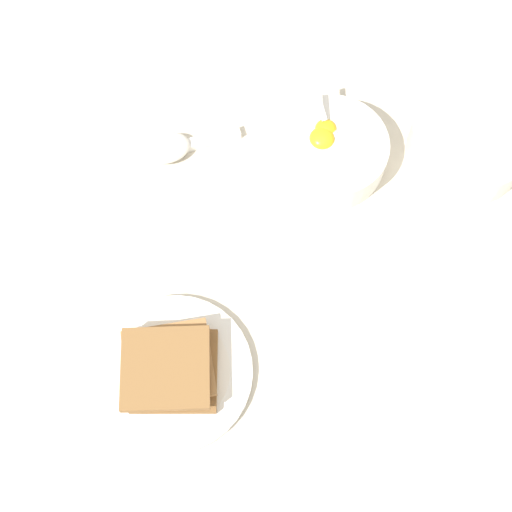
{
  "coord_description": "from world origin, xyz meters",
  "views": [
    {
      "loc": [
        -0.05,
        -0.28,
        0.85
      ],
      "look_at": [
        -0.07,
        0.04,
        0.02
      ],
      "focal_mm": 50.0,
      "sensor_mm": 36.0,
      "label": 1
    }
  ],
  "objects_px": {
    "egg_bowl": "(331,151)",
    "toast_sandwich": "(169,368)",
    "toast_plate": "(173,372)",
    "congee_bowl": "(469,142)",
    "soup_spoon": "(174,147)"
  },
  "relations": [
    {
      "from": "egg_bowl",
      "to": "toast_sandwich",
      "type": "distance_m",
      "value": 0.35
    },
    {
      "from": "egg_bowl",
      "to": "toast_plate",
      "type": "relative_size",
      "value": 0.79
    },
    {
      "from": "toast_plate",
      "to": "toast_sandwich",
      "type": "relative_size",
      "value": 1.61
    },
    {
      "from": "egg_bowl",
      "to": "congee_bowl",
      "type": "height_order",
      "value": "egg_bowl"
    },
    {
      "from": "egg_bowl",
      "to": "congee_bowl",
      "type": "bearing_deg",
      "value": 6.02
    },
    {
      "from": "egg_bowl",
      "to": "toast_sandwich",
      "type": "xyz_separation_m",
      "value": [
        -0.19,
        -0.3,
        0.0
      ]
    },
    {
      "from": "toast_plate",
      "to": "soup_spoon",
      "type": "bearing_deg",
      "value": 94.35
    },
    {
      "from": "congee_bowl",
      "to": "toast_plate",
      "type": "bearing_deg",
      "value": -139.42
    },
    {
      "from": "congee_bowl",
      "to": "egg_bowl",
      "type": "bearing_deg",
      "value": -173.98
    },
    {
      "from": "egg_bowl",
      "to": "soup_spoon",
      "type": "bearing_deg",
      "value": 177.95
    },
    {
      "from": "soup_spoon",
      "to": "egg_bowl",
      "type": "bearing_deg",
      "value": -2.05
    },
    {
      "from": "toast_plate",
      "to": "toast_sandwich",
      "type": "xyz_separation_m",
      "value": [
        -0.0,
        0.0,
        0.03
      ]
    },
    {
      "from": "toast_plate",
      "to": "toast_sandwich",
      "type": "distance_m",
      "value": 0.03
    },
    {
      "from": "toast_sandwich",
      "to": "congee_bowl",
      "type": "distance_m",
      "value": 0.49
    },
    {
      "from": "toast_plate",
      "to": "egg_bowl",
      "type": "bearing_deg",
      "value": 57.86
    }
  ]
}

